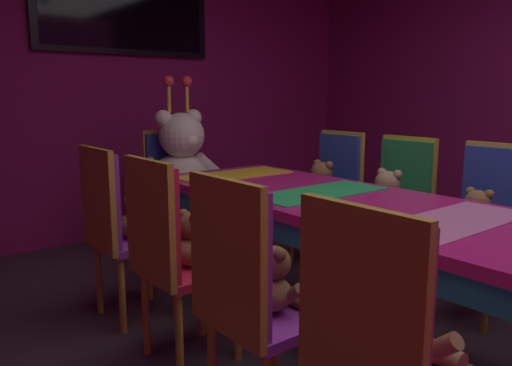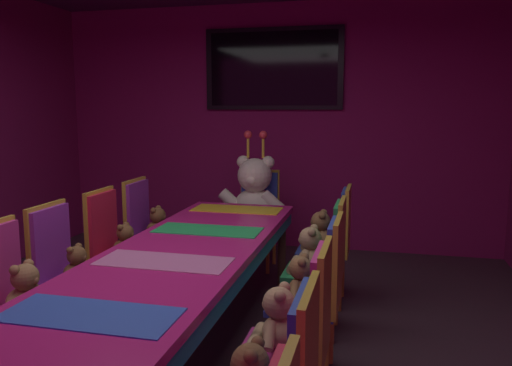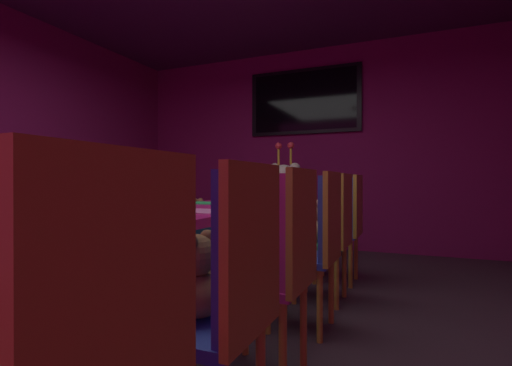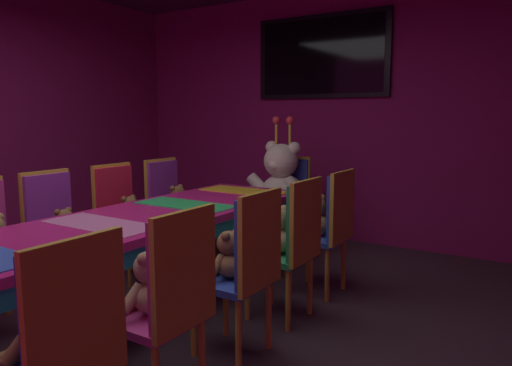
{
  "view_description": "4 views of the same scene",
  "coord_description": "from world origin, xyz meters",
  "px_view_note": "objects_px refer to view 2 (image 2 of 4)",
  "views": [
    {
      "loc": [
        -1.91,
        -1.06,
        1.26
      ],
      "look_at": [
        -0.17,
        1.1,
        0.77
      ],
      "focal_mm": 35.23,
      "sensor_mm": 36.0,
      "label": 1
    },
    {
      "loc": [
        1.17,
        -2.62,
        1.62
      ],
      "look_at": [
        0.21,
        1.39,
        1.01
      ],
      "focal_mm": 35.67,
      "sensor_mm": 36.0,
      "label": 2
    },
    {
      "loc": [
        1.42,
        -1.98,
        0.93
      ],
      "look_at": [
        -0.05,
        1.5,
        0.91
      ],
      "focal_mm": 26.24,
      "sensor_mm": 36.0,
      "label": 3
    },
    {
      "loc": [
        2.34,
        -1.91,
        1.4
      ],
      "look_at": [
        0.21,
        1.43,
        0.84
      ],
      "focal_mm": 33.77,
      "sensor_mm": 36.0,
      "label": 4
    }
  ],
  "objects_px": {
    "chair_left_2": "(5,290)",
    "chair_right_3": "(324,281)",
    "teddy_right_4": "(309,252)",
    "king_teddy_bear": "(254,195)",
    "teddy_left_5": "(158,225)",
    "teddy_left_4": "(126,242)",
    "teddy_right_5": "(320,232)",
    "chair_right_4": "(330,253)",
    "chair_right_5": "(338,233)",
    "teddy_right_3": "(300,282)",
    "teddy_left_3": "(78,267)",
    "teddy_left_2": "(27,293)",
    "teddy_right_2": "(278,321)",
    "banquet_table": "(165,276)",
    "chair_right_2": "(307,324)",
    "throne_chair": "(258,208)",
    "chair_left_3": "(59,261)",
    "chair_left_4": "(110,238)",
    "chair_left_5": "(144,222)",
    "wall_tv": "(273,69)"
  },
  "relations": [
    {
      "from": "wall_tv",
      "to": "chair_left_5",
      "type": "bearing_deg",
      "value": -118.1
    },
    {
      "from": "chair_right_4",
      "to": "chair_right_5",
      "type": "height_order",
      "value": "same"
    },
    {
      "from": "chair_left_3",
      "to": "chair_left_5",
      "type": "distance_m",
      "value": 1.22
    },
    {
      "from": "teddy_left_4",
      "to": "king_teddy_bear",
      "type": "distance_m",
      "value": 1.5
    },
    {
      "from": "chair_right_4",
      "to": "teddy_right_5",
      "type": "xyz_separation_m",
      "value": [
        -0.14,
        0.59,
        0.0
      ]
    },
    {
      "from": "teddy_right_4",
      "to": "teddy_left_5",
      "type": "bearing_deg",
      "value": -23.01
    },
    {
      "from": "teddy_right_4",
      "to": "king_teddy_bear",
      "type": "height_order",
      "value": "king_teddy_bear"
    },
    {
      "from": "chair_left_2",
      "to": "teddy_right_3",
      "type": "distance_m",
      "value": 1.7
    },
    {
      "from": "chair_left_4",
      "to": "teddy_right_4",
      "type": "bearing_deg",
      "value": -0.41
    },
    {
      "from": "teddy_right_4",
      "to": "teddy_right_5",
      "type": "distance_m",
      "value": 0.59
    },
    {
      "from": "chair_left_2",
      "to": "wall_tv",
      "type": "height_order",
      "value": "wall_tv"
    },
    {
      "from": "chair_right_5",
      "to": "teddy_right_5",
      "type": "distance_m",
      "value": 0.15
    },
    {
      "from": "chair_left_3",
      "to": "chair_right_4",
      "type": "relative_size",
      "value": 1.0
    },
    {
      "from": "chair_left_2",
      "to": "teddy_right_4",
      "type": "relative_size",
      "value": 2.83
    },
    {
      "from": "chair_right_2",
      "to": "teddy_right_4",
      "type": "distance_m",
      "value": 1.22
    },
    {
      "from": "teddy_left_4",
      "to": "teddy_right_3",
      "type": "relative_size",
      "value": 0.93
    },
    {
      "from": "teddy_left_3",
      "to": "teddy_right_3",
      "type": "relative_size",
      "value": 0.9
    },
    {
      "from": "teddy_left_5",
      "to": "teddy_right_4",
      "type": "height_order",
      "value": "teddy_right_4"
    },
    {
      "from": "teddy_left_2",
      "to": "teddy_right_3",
      "type": "bearing_deg",
      "value": 21.2
    },
    {
      "from": "teddy_right_2",
      "to": "banquet_table",
      "type": "bearing_deg",
      "value": -24.07
    },
    {
      "from": "teddy_left_3",
      "to": "chair_right_4",
      "type": "distance_m",
      "value": 1.73
    },
    {
      "from": "teddy_left_4",
      "to": "teddy_right_4",
      "type": "bearing_deg",
      "value": -0.45
    },
    {
      "from": "chair_right_4",
      "to": "chair_right_5",
      "type": "bearing_deg",
      "value": -90.74
    },
    {
      "from": "chair_left_2",
      "to": "teddy_right_4",
      "type": "distance_m",
      "value": 1.96
    },
    {
      "from": "banquet_table",
      "to": "teddy_right_2",
      "type": "relative_size",
      "value": 10.97
    },
    {
      "from": "teddy_left_4",
      "to": "teddy_right_5",
      "type": "height_order",
      "value": "teddy_right_5"
    },
    {
      "from": "chair_right_3",
      "to": "chair_right_2",
      "type": "bearing_deg",
      "value": 88.84
    },
    {
      "from": "chair_left_4",
      "to": "chair_right_2",
      "type": "bearing_deg",
      "value": -35.19
    },
    {
      "from": "banquet_table",
      "to": "chair_right_4",
      "type": "xyz_separation_m",
      "value": [
        0.87,
        0.89,
        -0.06
      ]
    },
    {
      "from": "chair_left_2",
      "to": "chair_right_3",
      "type": "height_order",
      "value": "same"
    },
    {
      "from": "chair_left_5",
      "to": "chair_right_5",
      "type": "bearing_deg",
      "value": -0.57
    },
    {
      "from": "chair_right_5",
      "to": "king_teddy_bear",
      "type": "relative_size",
      "value": 1.05
    },
    {
      "from": "teddy_right_2",
      "to": "teddy_right_3",
      "type": "relative_size",
      "value": 1.1
    },
    {
      "from": "chair_left_5",
      "to": "chair_right_2",
      "type": "height_order",
      "value": "same"
    },
    {
      "from": "chair_left_3",
      "to": "throne_chair",
      "type": "relative_size",
      "value": 1.0
    },
    {
      "from": "teddy_left_5",
      "to": "teddy_left_3",
      "type": "bearing_deg",
      "value": -91.43
    },
    {
      "from": "chair_left_3",
      "to": "teddy_right_3",
      "type": "relative_size",
      "value": 3.24
    },
    {
      "from": "chair_left_4",
      "to": "chair_right_2",
      "type": "relative_size",
      "value": 1.0
    },
    {
      "from": "wall_tv",
      "to": "teddy_left_3",
      "type": "bearing_deg",
      "value": -104.77
    },
    {
      "from": "chair_right_3",
      "to": "teddy_right_3",
      "type": "bearing_deg",
      "value": -0.0
    },
    {
      "from": "teddy_left_2",
      "to": "chair_left_3",
      "type": "xyz_separation_m",
      "value": [
        -0.17,
        0.55,
        0.01
      ]
    },
    {
      "from": "teddy_left_5",
      "to": "chair_right_2",
      "type": "relative_size",
      "value": 0.31
    },
    {
      "from": "teddy_left_3",
      "to": "teddy_left_4",
      "type": "xyz_separation_m",
      "value": [
        0.03,
        0.62,
        0.0
      ]
    },
    {
      "from": "teddy_right_4",
      "to": "king_teddy_bear",
      "type": "bearing_deg",
      "value": -61.18
    },
    {
      "from": "teddy_left_5",
      "to": "teddy_right_3",
      "type": "bearing_deg",
      "value": -39.54
    },
    {
      "from": "teddy_left_4",
      "to": "teddy_right_5",
      "type": "distance_m",
      "value": 1.56
    },
    {
      "from": "teddy_left_4",
      "to": "throne_chair",
      "type": "relative_size",
      "value": 0.29
    },
    {
      "from": "chair_left_4",
      "to": "teddy_right_3",
      "type": "height_order",
      "value": "chair_left_4"
    },
    {
      "from": "teddy_right_3",
      "to": "chair_right_4",
      "type": "distance_m",
      "value": 0.61
    },
    {
      "from": "chair_left_2",
      "to": "teddy_left_3",
      "type": "xyz_separation_m",
      "value": [
        0.11,
        0.55,
        -0.03
      ]
    }
  ]
}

